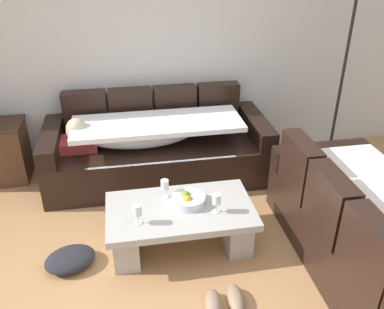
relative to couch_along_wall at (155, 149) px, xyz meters
name	(u,v)px	position (x,y,z in m)	size (l,w,h in m)	color
ground_plane	(180,285)	(0.02, -1.62, -0.33)	(14.00, 14.00, 0.00)	#AE7B4D
back_wall	(147,40)	(0.02, 0.53, 1.02)	(9.00, 0.10, 2.70)	beige
couch_along_wall	(155,149)	(0.00, 0.00, 0.00)	(2.30, 0.92, 0.88)	black
couch_near_window	(368,234)	(1.47, -1.68, 0.00)	(0.92, 1.97, 0.88)	black
coffee_table	(180,222)	(0.10, -1.16, -0.09)	(1.20, 0.68, 0.38)	#B1ADA7
fruit_bowl	(188,200)	(0.17, -1.11, 0.09)	(0.28, 0.28, 0.10)	silver
wine_glass_near_left	(137,211)	(-0.25, -1.30, 0.16)	(0.07, 0.07, 0.17)	silver
wine_glass_near_right	(217,200)	(0.37, -1.27, 0.16)	(0.07, 0.07, 0.17)	silver
wine_glass_far_back	(165,185)	(0.00, -0.99, 0.16)	(0.07, 0.07, 0.17)	silver
floor_lamp	(341,71)	(1.91, -0.13, 0.78)	(0.33, 0.31, 1.95)	black
pair_of_shoes	(225,302)	(0.31, -1.88, -0.29)	(0.32, 0.30, 0.09)	#8C7259
crumpled_garment	(70,259)	(-0.81, -1.26, -0.27)	(0.40, 0.32, 0.12)	#232328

